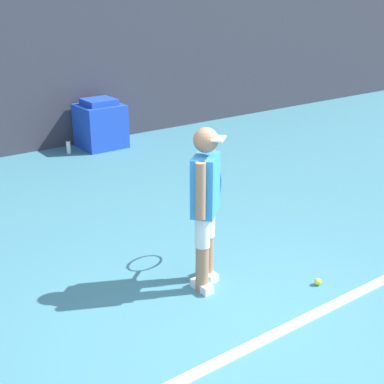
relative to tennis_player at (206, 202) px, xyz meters
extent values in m
plane|color=teal|center=(-0.28, -0.75, -0.83)|extent=(24.00, 24.00, 0.00)
cube|color=white|center=(-0.28, -0.97, -0.83)|extent=(21.60, 0.10, 0.01)
cylinder|color=#A37556|center=(-0.10, -0.08, -0.61)|extent=(0.12, 0.12, 0.45)
cylinder|color=white|center=(-0.10, -0.08, -0.24)|extent=(0.14, 0.14, 0.28)
cube|color=white|center=(-0.10, -0.08, -0.79)|extent=(0.10, 0.24, 0.08)
cylinder|color=#A37556|center=(0.07, 0.06, -0.61)|extent=(0.12, 0.12, 0.45)
cylinder|color=white|center=(0.07, 0.06, -0.24)|extent=(0.14, 0.14, 0.28)
cube|color=white|center=(0.07, 0.06, -0.79)|extent=(0.10, 0.24, 0.08)
cube|color=#338CE0|center=(-0.01, -0.01, 0.16)|extent=(0.39, 0.37, 0.54)
sphere|color=#A37556|center=(-0.01, -0.01, 0.57)|extent=(0.22, 0.22, 0.22)
cube|color=white|center=(0.05, -0.09, 0.59)|extent=(0.21, 0.21, 0.02)
cylinder|color=#A37556|center=(-0.16, -0.14, 0.18)|extent=(0.09, 0.09, 0.51)
cylinder|color=#A37556|center=(0.14, 0.12, 0.18)|extent=(0.09, 0.09, 0.51)
cylinder|color=black|center=(0.21, 0.18, -0.07)|extent=(0.17, 0.15, 0.03)
torus|color=#2851B2|center=(0.42, 0.35, -0.07)|extent=(0.28, 0.24, 0.35)
sphere|color=#D1E533|center=(0.84, -0.66, -0.80)|extent=(0.07, 0.07, 0.07)
cube|color=blue|center=(1.37, 4.77, -0.46)|extent=(0.73, 0.72, 0.75)
cube|color=blue|center=(1.37, 4.77, -0.04)|extent=(0.51, 0.50, 0.10)
cylinder|color=white|center=(0.73, 4.72, -0.73)|extent=(0.07, 0.07, 0.21)
cylinder|color=black|center=(0.73, 4.72, -0.61)|extent=(0.04, 0.04, 0.02)
camera|label=1|loc=(-2.71, -3.49, 1.79)|focal=50.00mm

